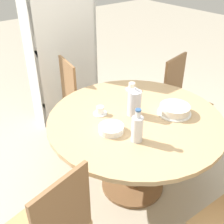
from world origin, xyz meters
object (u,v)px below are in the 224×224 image
object	(u,v)px
cup_b	(132,87)
coffee_pot	(135,102)
bookshelf	(63,44)
cake_main	(175,110)
water_bottle	(137,128)
cup_a	(100,111)
chair_c	(81,98)
chair_b	(182,99)

from	to	relation	value
cup_b	coffee_pot	bearing A→B (deg)	-130.13
bookshelf	cake_main	bearing A→B (deg)	92.27
water_bottle	cup_a	bearing A→B (deg)	88.57
bookshelf	cup_a	world-z (taller)	bookshelf
water_bottle	cake_main	xyz separation A→B (m)	(0.49, 0.07, -0.07)
bookshelf	water_bottle	bearing A→B (deg)	76.18
cake_main	cup_b	distance (m)	0.55
chair_c	bookshelf	world-z (taller)	bookshelf
coffee_pot	cup_b	world-z (taller)	coffee_pot
coffee_pot	cup_b	size ratio (longest dim) A/B	2.18
chair_c	cake_main	xyz separation A→B (m)	(0.19, -1.13, 0.31)
bookshelf	cup_b	world-z (taller)	bookshelf
bookshelf	cup_a	bearing A→B (deg)	72.06
coffee_pot	chair_c	bearing A→B (deg)	85.32
chair_b	bookshelf	size ratio (longest dim) A/B	0.48
bookshelf	water_bottle	distance (m)	1.78
bookshelf	cup_b	distance (m)	1.13
chair_c	water_bottle	distance (m)	1.30
chair_b	chair_c	bearing A→B (deg)	128.85
water_bottle	chair_c	bearing A→B (deg)	76.04
chair_b	water_bottle	world-z (taller)	water_bottle
bookshelf	cup_a	distance (m)	1.35
cake_main	chair_c	bearing A→B (deg)	99.61
bookshelf	coffee_pot	world-z (taller)	bookshelf
bookshelf	coffee_pot	size ratio (longest dim) A/B	7.86
coffee_pot	water_bottle	size ratio (longest dim) A/B	0.97
chair_c	coffee_pot	bearing A→B (deg)	-174.96
coffee_pot	cup_a	world-z (taller)	coffee_pot
cup_a	cup_b	world-z (taller)	same
bookshelf	cup_a	xyz separation A→B (m)	(-0.41, -1.28, -0.15)
chair_b	cup_b	world-z (taller)	chair_b
chair_b	cup_b	bearing A→B (deg)	156.98
chair_b	water_bottle	bearing A→B (deg)	-168.30
chair_b	cup_b	xyz separation A→B (m)	(-0.64, 0.14, 0.30)
cup_b	water_bottle	bearing A→B (deg)	-129.95
chair_b	cup_b	size ratio (longest dim) A/B	8.27
bookshelf	cake_main	size ratio (longest dim) A/B	7.09
chair_b	coffee_pot	size ratio (longest dim) A/B	3.80
cake_main	cup_b	size ratio (longest dim) A/B	2.41
chair_b	bookshelf	bearing A→B (deg)	109.45
chair_b	water_bottle	distance (m)	1.30
chair_c	coffee_pot	size ratio (longest dim) A/B	3.80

